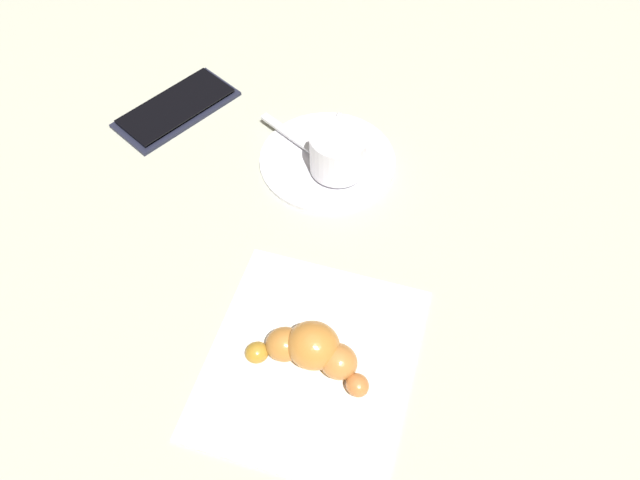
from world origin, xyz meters
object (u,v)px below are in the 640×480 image
object	(u,v)px
teaspoon	(316,152)
sugar_packet	(341,130)
espresso_cup	(335,150)
cell_phone	(176,108)
napkin	(311,361)
saucer	(327,159)
croissant	(312,350)

from	to	relation	value
teaspoon	sugar_packet	xyz separation A→B (m)	(0.04, -0.01, 0.00)
espresso_cup	cell_phone	size ratio (longest dim) A/B	0.52
napkin	cell_phone	world-z (taller)	cell_phone
saucer	teaspoon	size ratio (longest dim) A/B	1.22
teaspoon	sugar_packet	size ratio (longest dim) A/B	2.17
teaspoon	croissant	distance (m)	0.24
sugar_packet	napkin	xyz separation A→B (m)	(-0.27, -0.07, -0.01)
croissant	cell_phone	size ratio (longest dim) A/B	0.75
teaspoon	cell_phone	distance (m)	0.18
espresso_cup	napkin	distance (m)	0.23
sugar_packet	cell_phone	distance (m)	0.20
sugar_packet	napkin	world-z (taller)	sugar_packet
espresso_cup	cell_phone	xyz separation A→B (m)	(0.03, 0.21, -0.03)
sugar_packet	cell_phone	xyz separation A→B (m)	(-0.02, 0.20, -0.01)
saucer	espresso_cup	world-z (taller)	espresso_cup
saucer	espresso_cup	size ratio (longest dim) A/B	1.82
saucer	napkin	xyz separation A→B (m)	(-0.23, -0.07, -0.00)
napkin	teaspoon	bearing A→B (deg)	19.24
saucer	napkin	bearing A→B (deg)	-163.65
teaspoon	napkin	world-z (taller)	teaspoon
croissant	napkin	bearing A→B (deg)	155.39
napkin	saucer	bearing A→B (deg)	16.35
croissant	cell_phone	distance (m)	0.36
croissant	saucer	bearing A→B (deg)	16.60
espresso_cup	cell_phone	world-z (taller)	espresso_cup
saucer	teaspoon	xyz separation A→B (m)	(-0.00, 0.01, 0.01)
napkin	croissant	size ratio (longest dim) A/B	1.67
espresso_cup	cell_phone	distance (m)	0.21
saucer	napkin	distance (m)	0.24
espresso_cup	napkin	world-z (taller)	espresso_cup
saucer	espresso_cup	distance (m)	0.03
croissant	teaspoon	bearing A→B (deg)	19.49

